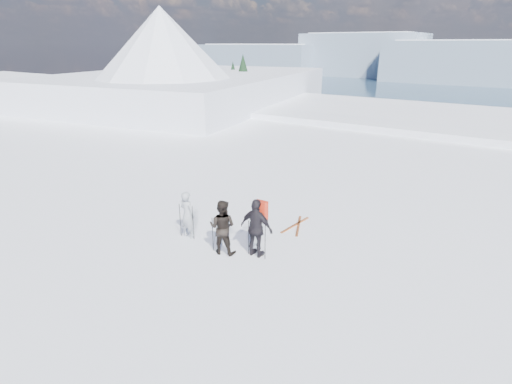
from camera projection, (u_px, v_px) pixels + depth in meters
lake_basin at (437, 194)px, 35.89m from camera, size 820.00×820.00×71.62m
near_ridge at (204, 129)px, 48.02m from camera, size 31.37×35.68×25.62m
skier_grey at (187, 215)px, 13.40m from camera, size 0.63×0.45×1.65m
skier_dark at (222, 227)px, 12.36m from camera, size 1.01×0.88×1.77m
skier_pack at (256, 228)px, 12.15m from camera, size 1.11×0.49×1.88m
backpack at (261, 188)px, 11.91m from camera, size 0.41×0.24×0.60m
ski_poles at (220, 232)px, 12.69m from camera, size 3.28×0.48×1.26m
skis_loose at (297, 225)px, 14.50m from camera, size 0.76×1.70×0.03m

